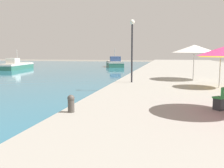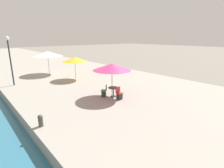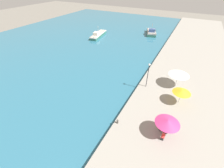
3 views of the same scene
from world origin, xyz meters
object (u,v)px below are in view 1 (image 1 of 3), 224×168
(fishing_boat_mid, at_px, (115,63))
(cafe_umbrella_white, at_px, (221,53))
(cafe_chair_left, at_px, (220,102))
(cafe_umbrella_striped, at_px, (194,49))
(mooring_bollard, at_px, (71,103))
(fishing_boat_near, at_px, (17,65))
(lamppost, at_px, (132,40))

(fishing_boat_mid, distance_m, cafe_umbrella_white, 35.93)
(cafe_umbrella_white, bearing_deg, cafe_chair_left, -100.35)
(cafe_umbrella_white, distance_m, cafe_umbrella_striped, 4.73)
(cafe_umbrella_striped, height_order, mooring_bollard, cafe_umbrella_striped)
(fishing_boat_near, relative_size, cafe_umbrella_striped, 2.72)
(cafe_chair_left, distance_m, lamppost, 9.82)
(fishing_boat_mid, height_order, cafe_chair_left, fishing_boat_mid)
(cafe_umbrella_white, bearing_deg, cafe_umbrella_striped, 103.98)
(mooring_bollard, distance_m, lamppost, 10.22)
(fishing_boat_mid, relative_size, cafe_umbrella_white, 2.92)
(fishing_boat_near, relative_size, lamppost, 2.12)
(cafe_chair_left, bearing_deg, lamppost, 73.92)
(cafe_umbrella_striped, distance_m, mooring_bollard, 14.04)
(cafe_umbrella_white, xyz_separation_m, lamppost, (-5.77, 1.64, 0.94))
(fishing_boat_near, bearing_deg, lamppost, -50.92)
(cafe_umbrella_striped, bearing_deg, mooring_bollard, -113.30)
(mooring_bollard, xyz_separation_m, lamppost, (0.86, 9.81, 2.74))
(fishing_boat_near, distance_m, cafe_chair_left, 40.00)
(cafe_umbrella_striped, xyz_separation_m, lamppost, (-4.63, -2.94, 0.60))
(mooring_bollard, bearing_deg, cafe_chair_left, 16.12)
(fishing_boat_near, bearing_deg, cafe_chair_left, -55.36)
(fishing_boat_near, bearing_deg, fishing_boat_mid, 26.50)
(cafe_umbrella_white, height_order, lamppost, lamppost)
(fishing_boat_mid, relative_size, cafe_chair_left, 8.61)
(mooring_bollard, bearing_deg, fishing_boat_mid, 99.76)
(cafe_umbrella_white, bearing_deg, fishing_boat_near, 142.35)
(cafe_umbrella_white, distance_m, lamppost, 6.07)
(fishing_boat_mid, bearing_deg, fishing_boat_near, -162.36)
(fishing_boat_near, xyz_separation_m, mooring_bollard, (22.25, -30.45, 0.36))
(cafe_umbrella_white, relative_size, cafe_umbrella_striped, 0.76)
(mooring_bollard, bearing_deg, lamppost, 85.01)
(fishing_boat_near, height_order, mooring_bollard, fishing_boat_near)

